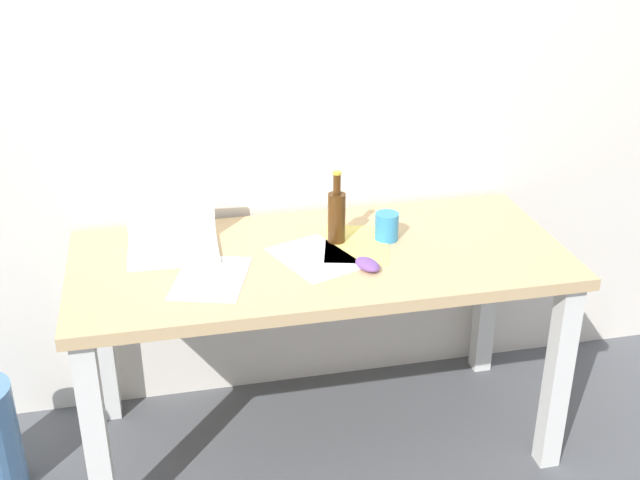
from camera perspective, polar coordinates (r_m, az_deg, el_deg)
ground_plane at (r=3.02m, az=0.00°, el=-13.84°), size 8.00×8.00×0.00m
back_wall at (r=2.82m, az=-1.86°, el=12.84°), size 5.20×0.08×2.60m
desk at (r=2.66m, az=0.00°, el=-3.04°), size 1.62×0.72×0.75m
laptop_left at (r=2.67m, az=-10.49°, el=0.19°), size 0.30×0.24×0.21m
beer_bottle at (r=2.66m, az=1.20°, el=1.75°), size 0.06×0.06×0.25m
computer_mouse at (r=2.51m, az=3.41°, el=-1.75°), size 0.09×0.12×0.03m
coffee_mug at (r=2.71m, az=4.78°, el=0.97°), size 0.08×0.08×0.09m
paper_sheet_center at (r=2.59m, az=-0.35°, el=-1.28°), size 0.30×0.35×0.00m
paper_sheet_near_back at (r=2.68m, az=2.63°, el=-0.28°), size 0.28×0.34×0.00m
paper_sheet_front_left at (r=2.49m, az=-7.79°, el=-2.69°), size 0.29×0.34×0.00m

